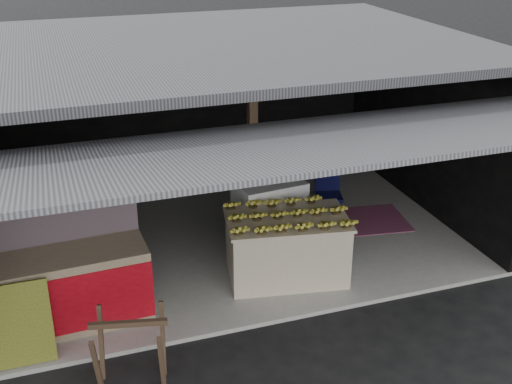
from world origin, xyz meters
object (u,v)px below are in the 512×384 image
object	(u,v)px
neighbor_stall	(76,283)
plastic_chair	(328,189)
banana_table	(287,247)
sawhorse	(130,345)
water_barrel	(330,242)
white_crate	(269,215)

from	to	relation	value
neighbor_stall	plastic_chair	xyz separation A→B (m)	(4.05, 1.60, -0.02)
banana_table	sawhorse	xyz separation A→B (m)	(-2.32, -1.42, -0.00)
sawhorse	plastic_chair	distance (m)	4.62
sawhorse	water_barrel	xyz separation A→B (m)	(3.08, 1.66, -0.18)
neighbor_stall	sawhorse	distance (m)	1.37
neighbor_stall	plastic_chair	world-z (taller)	neighbor_stall
white_crate	neighbor_stall	xyz separation A→B (m)	(-2.83, -0.98, -0.01)
banana_table	neighbor_stall	distance (m)	2.77
banana_table	sawhorse	size ratio (longest dim) A/B	2.07
white_crate	plastic_chair	world-z (taller)	white_crate
plastic_chair	banana_table	bearing A→B (deg)	-116.54
banana_table	plastic_chair	world-z (taller)	banana_table
neighbor_stall	white_crate	bearing A→B (deg)	16.26
banana_table	neighbor_stall	world-z (taller)	neighbor_stall
banana_table	white_crate	xyz separation A→B (m)	(0.06, 0.85, 0.08)
water_barrel	banana_table	bearing A→B (deg)	-162.47
sawhorse	water_barrel	size ratio (longest dim) A/B	1.58
white_crate	sawhorse	xyz separation A→B (m)	(-2.38, -2.27, -0.08)
sawhorse	neighbor_stall	bearing A→B (deg)	121.87
sawhorse	white_crate	bearing A→B (deg)	56.46
plastic_chair	white_crate	bearing A→B (deg)	-138.67
water_barrel	plastic_chair	xyz separation A→B (m)	(0.52, 1.23, 0.23)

